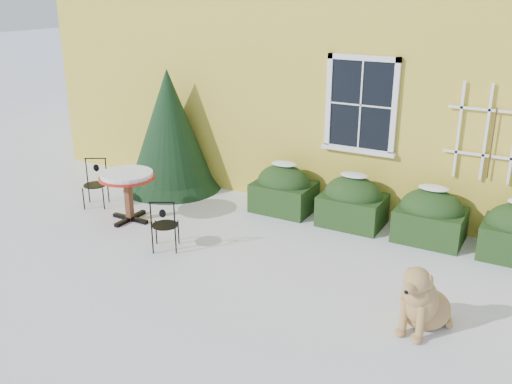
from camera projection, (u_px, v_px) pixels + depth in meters
The scene contains 8 objects.
ground at pixel (222, 272), 8.11m from camera, with size 80.00×80.00×0.00m, color white.
house at pixel (387, 15), 12.75m from camera, with size 12.40×8.40×6.40m.
hedge_row at pixel (390, 209), 9.31m from camera, with size 4.95×0.80×0.91m.
evergreen_shrub at pixel (170, 142), 11.18m from camera, with size 1.96×1.96×2.38m.
bistro_table at pixel (127, 181), 9.66m from camera, with size 0.94×0.94×0.87m.
patio_chair_near at pixel (165, 224), 8.67m from camera, with size 0.51×0.51×0.84m.
patio_chair_far at pixel (95, 183), 10.45m from camera, with size 0.53×0.52×0.87m.
dog at pixel (422, 302), 6.65m from camera, with size 0.69×0.97×0.91m.
Camera 1 is at (3.96, -6.07, 3.86)m, focal length 40.00 mm.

